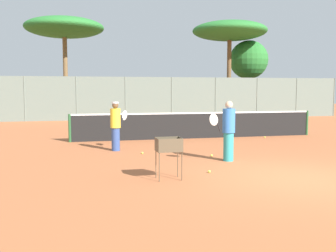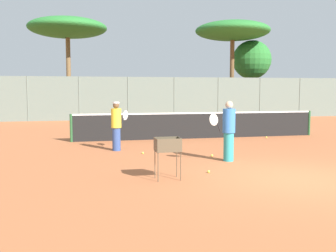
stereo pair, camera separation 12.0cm
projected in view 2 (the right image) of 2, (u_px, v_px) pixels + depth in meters
ground_plane at (299, 179)px, 8.77m from camera, size 80.00×80.00×0.00m
tennis_net at (198, 125)px, 16.07m from camera, size 10.23×0.10×1.07m
back_fence at (151, 98)px, 26.30m from camera, size 28.45×0.08×2.83m
tree_0 at (233, 32)px, 29.25m from camera, size 5.55×5.55×7.04m
tree_1 at (68, 28)px, 29.97m from camera, size 5.98×5.98×7.43m
tree_2 at (252, 61)px, 30.97m from camera, size 3.04×3.04×5.85m
player_white_outfit at (116, 125)px, 12.83m from camera, size 0.66×0.70×1.60m
player_red_cap at (229, 130)px, 10.95m from camera, size 0.87×0.42×1.68m
ball_cart at (168, 148)px, 8.73m from camera, size 0.56×0.41×0.94m
tennis_ball_0 at (266, 137)px, 16.20m from camera, size 0.07×0.07×0.07m
tennis_ball_1 at (209, 172)px, 9.45m from camera, size 0.07×0.07×0.07m
tennis_ball_2 at (143, 153)px, 12.22m from camera, size 0.07×0.07×0.07m
tennis_ball_3 at (212, 155)px, 11.75m from camera, size 0.07×0.07×0.07m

